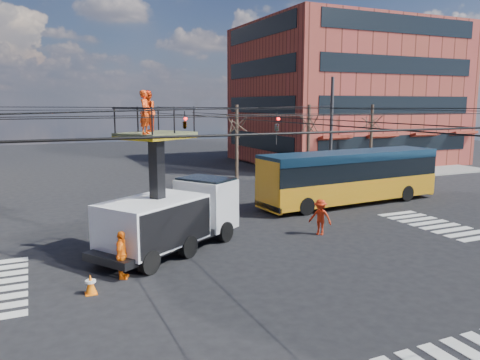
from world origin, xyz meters
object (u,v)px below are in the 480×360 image
object	(u,v)px
utility_truck	(171,200)
worker_ground	(122,255)
city_bus	(350,176)
traffic_cone	(91,284)
flagger	(320,217)

from	to	relation	value
utility_truck	worker_ground	xyz separation A→B (m)	(-2.50, -2.44, -1.26)
city_bus	traffic_cone	xyz separation A→B (m)	(-16.20, -7.93, -1.40)
worker_ground	flagger	distance (m)	9.64
city_bus	worker_ground	distance (m)	16.59
utility_truck	flagger	world-z (taller)	utility_truck
city_bus	traffic_cone	distance (m)	18.09
worker_ground	flagger	xyz separation A→B (m)	(9.46, 1.86, -0.02)
flagger	city_bus	bearing A→B (deg)	96.01
utility_truck	traffic_cone	size ratio (longest dim) A/B	10.83
city_bus	worker_ground	world-z (taller)	city_bus
utility_truck	city_bus	xyz separation A→B (m)	(12.52, 4.53, -0.39)
city_bus	utility_truck	bearing A→B (deg)	-164.69
utility_truck	traffic_cone	world-z (taller)	utility_truck
worker_ground	city_bus	bearing A→B (deg)	-41.89
utility_truck	city_bus	world-z (taller)	utility_truck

